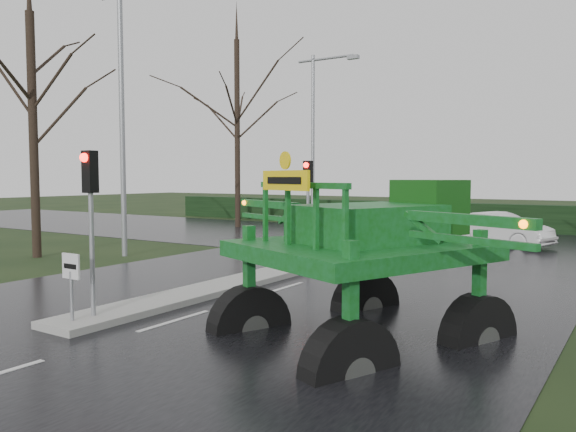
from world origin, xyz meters
The scene contains 14 objects.
ground centered at (0.00, 0.00, 0.00)m, with size 140.00×140.00×0.00m, color black.
road_main centered at (0.00, 10.00, 0.00)m, with size 14.00×80.00×0.02m, color black.
road_cross centered at (0.00, 16.00, 0.01)m, with size 80.00×12.00×0.02m, color black.
median_island centered at (-1.30, 3.00, 0.09)m, with size 1.20×10.00×0.16m, color gray.
hedge_row centered at (0.00, 24.00, 0.75)m, with size 44.00×0.90×1.50m, color black.
keep_left_sign centered at (-1.30, -1.50, 1.06)m, with size 0.50×0.07×1.35m.
traffic_signal_near centered at (-1.30, -1.01, 2.59)m, with size 0.26×0.33×3.52m.
traffic_signal_mid centered at (-1.30, 7.49, 2.59)m, with size 0.26×0.33×3.52m.
street_light_left_near centered at (-8.19, 6.00, 5.99)m, with size 3.85×0.30×10.00m.
street_light_left_far centered at (-8.19, 20.00, 5.99)m, with size 3.85×0.30×10.00m.
tree_left_near centered at (-11.00, 4.00, 5.85)m, with size 6.30×6.30×10.85m.
tree_left_far centered at (-12.50, 18.00, 7.15)m, with size 7.70×7.70×13.26m.
crop_sprayer centered at (1.67, 0.63, 2.03)m, with size 7.12×5.77×4.28m.
white_sedan centered at (2.70, 16.99, 0.00)m, with size 1.53×4.38×1.44m, color silver.
Camera 1 is at (8.21, -8.30, 3.00)m, focal length 35.00 mm.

